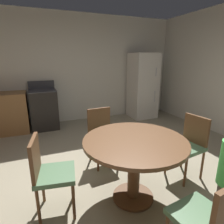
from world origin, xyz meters
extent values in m
plane|color=gray|center=(0.00, 0.00, 0.00)|extent=(14.00, 14.00, 0.00)
cube|color=beige|center=(0.00, 3.11, 1.35)|extent=(6.10, 0.12, 2.70)
cube|color=black|center=(-0.68, 2.71, 0.45)|extent=(0.60, 0.60, 0.90)
cube|color=#38383D|center=(-0.68, 2.71, 0.91)|extent=(0.60, 0.60, 0.02)
cube|color=#38383D|center=(-0.68, 2.99, 1.01)|extent=(0.60, 0.04, 0.18)
cube|color=silver|center=(1.96, 2.66, 0.88)|extent=(0.68, 0.66, 1.76)
cylinder|color=#B2B2B7|center=(2.14, 2.32, 1.28)|extent=(0.02, 0.02, 0.22)
cylinder|color=#B2B2B7|center=(2.14, 2.32, 0.63)|extent=(0.02, 0.02, 0.30)
cylinder|color=brown|center=(0.15, -0.21, 0.01)|extent=(0.49, 0.49, 0.03)
cylinder|color=brown|center=(0.15, -0.21, 0.36)|extent=(0.14, 0.14, 0.72)
cylinder|color=brown|center=(0.15, -0.21, 0.74)|extent=(1.16, 1.16, 0.04)
cylinder|color=brown|center=(0.27, 0.51, 0.21)|extent=(0.03, 0.03, 0.43)
cylinder|color=brown|center=(-0.07, 0.48, 0.21)|extent=(0.03, 0.03, 0.43)
cylinder|color=brown|center=(0.24, 0.85, 0.21)|extent=(0.03, 0.03, 0.43)
cylinder|color=brown|center=(-0.09, 0.82, 0.21)|extent=(0.03, 0.03, 0.43)
cube|color=#4C704C|center=(0.09, 0.66, 0.45)|extent=(0.43, 0.43, 0.05)
cube|color=brown|center=(0.07, 0.84, 0.66)|extent=(0.38, 0.06, 0.42)
cylinder|color=brown|center=(-0.52, 0.08, 0.21)|extent=(0.03, 0.03, 0.43)
cylinder|color=brown|center=(-0.57, -0.26, 0.21)|extent=(0.03, 0.03, 0.43)
cylinder|color=brown|center=(-0.85, 0.13, 0.21)|extent=(0.03, 0.03, 0.43)
cylinder|color=brown|center=(-0.91, -0.20, 0.21)|extent=(0.03, 0.03, 0.43)
cube|color=#4C704C|center=(-0.71, -0.06, 0.45)|extent=(0.46, 0.46, 0.05)
cube|color=brown|center=(-0.89, -0.03, 0.66)|extent=(0.10, 0.38, 0.42)
cylinder|color=brown|center=(0.87, -0.28, 0.21)|extent=(0.03, 0.03, 0.43)
cylinder|color=brown|center=(0.82, 0.06, 0.21)|extent=(0.03, 0.03, 0.43)
cylinder|color=brown|center=(1.20, -0.23, 0.21)|extent=(0.03, 0.03, 0.43)
cylinder|color=brown|center=(1.16, 0.11, 0.21)|extent=(0.03, 0.03, 0.43)
cube|color=#4C704C|center=(1.01, -0.09, 0.45)|extent=(0.45, 0.45, 0.05)
cube|color=brown|center=(1.19, -0.06, 0.66)|extent=(0.09, 0.38, 0.42)
cylinder|color=brown|center=(0.41, -0.88, 0.21)|extent=(0.03, 0.03, 0.43)
cube|color=#4C704C|center=(0.26, -1.07, 0.45)|extent=(0.45, 0.45, 0.05)
cylinder|color=#665B51|center=(0.76, -0.90, 0.25)|extent=(0.17, 0.17, 0.50)
camera|label=1|loc=(-0.81, -1.89, 1.62)|focal=30.29mm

